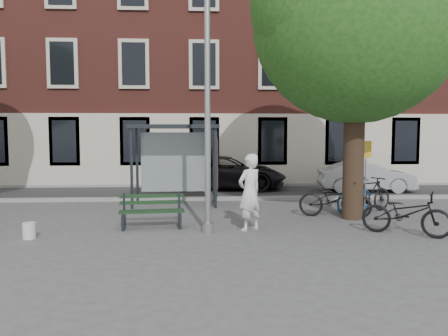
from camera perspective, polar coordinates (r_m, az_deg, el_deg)
ground at (r=10.43m, az=-2.11°, el=-8.43°), size 90.00×90.00×0.00m
road at (r=17.32m, az=-2.51°, el=-3.21°), size 40.00×4.00×0.01m
curb_near at (r=15.34m, az=-2.43°, el=-4.01°), size 40.00×0.25×0.12m
curb_far at (r=19.30m, az=-2.57°, el=-2.24°), size 40.00×0.25×0.12m
building_row at (r=23.63m, az=-2.72°, el=15.92°), size 30.00×8.00×14.00m
lamppost at (r=10.18m, az=-2.16°, el=7.03°), size 0.28×0.35×6.11m
tree_right at (r=12.71m, az=17.22°, el=19.27°), size 5.76×5.60×8.20m
bus_shelter at (r=14.28m, az=-4.86°, el=2.83°), size 2.85×1.45×2.62m
painter at (r=10.54m, az=3.38°, el=-3.17°), size 0.81×0.76×1.86m
bench at (r=11.00m, az=-9.41°, el=-5.81°), size 1.63×0.67×0.82m
bike_a at (r=12.55m, az=14.28°, el=-3.94°), size 2.10×1.33×1.04m
bike_b at (r=13.52m, az=16.67°, el=-3.40°), size 1.67×1.43×1.04m
bike_c at (r=10.91m, az=22.67°, el=-5.46°), size 2.02×1.63×1.03m
bike_d at (r=13.64m, az=18.44°, el=-3.29°), size 1.83×1.28×1.08m
car_dark at (r=18.34m, az=0.30°, el=-0.61°), size 5.24×2.92×1.39m
car_silver at (r=18.41m, az=18.07°, el=-1.06°), size 3.84×1.64×1.23m
bucket_c at (r=10.73m, az=-24.10°, el=-7.48°), size 0.30×0.30×0.36m
notice_sign at (r=13.15m, az=18.03°, el=1.01°), size 0.35×0.16×2.12m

